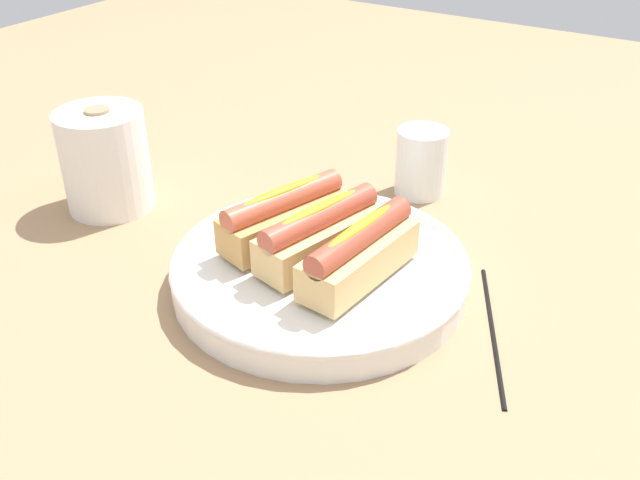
{
  "coord_description": "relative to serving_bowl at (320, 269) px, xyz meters",
  "views": [
    {
      "loc": [
        -0.52,
        -0.34,
        0.45
      ],
      "look_at": [
        0.03,
        0.01,
        0.06
      ],
      "focal_mm": 40.2,
      "sensor_mm": 36.0,
      "label": 1
    }
  ],
  "objects": [
    {
      "name": "ground_plane",
      "position": [
        -0.03,
        -0.01,
        -0.02
      ],
      "size": [
        2.4,
        2.4,
        0.0
      ],
      "primitive_type": "plane",
      "color": "#9E7A56"
    },
    {
      "name": "serving_bowl",
      "position": [
        0.0,
        0.0,
        0.0
      ],
      "size": [
        0.32,
        0.32,
        0.04
      ],
      "color": "white",
      "rests_on": "ground_plane"
    },
    {
      "name": "hotdog_front",
      "position": [
        -0.01,
        -0.05,
        0.04
      ],
      "size": [
        0.15,
        0.07,
        0.06
      ],
      "color": "#DBB270",
      "rests_on": "serving_bowl"
    },
    {
      "name": "hotdog_back",
      "position": [
        0.0,
        0.0,
        0.04
      ],
      "size": [
        0.16,
        0.08,
        0.06
      ],
      "color": "#DBB270",
      "rests_on": "serving_bowl"
    },
    {
      "name": "hotdog_side",
      "position": [
        0.01,
        0.05,
        0.04
      ],
      "size": [
        0.16,
        0.09,
        0.06
      ],
      "color": "tan",
      "rests_on": "serving_bowl"
    },
    {
      "name": "water_glass",
      "position": [
        0.26,
        0.0,
        0.02
      ],
      "size": [
        0.07,
        0.07,
        0.09
      ],
      "color": "white",
      "rests_on": "ground_plane"
    },
    {
      "name": "paper_towel_roll",
      "position": [
        0.01,
        0.33,
        0.05
      ],
      "size": [
        0.11,
        0.11,
        0.13
      ],
      "color": "white",
      "rests_on": "ground_plane"
    },
    {
      "name": "chopstick_near",
      "position": [
        0.02,
        -0.19,
        -0.02
      ],
      "size": [
        0.2,
        0.1,
        0.01
      ],
      "primitive_type": "cylinder",
      "rotation": [
        0.0,
        1.57,
        0.45
      ],
      "color": "black",
      "rests_on": "ground_plane"
    }
  ]
}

